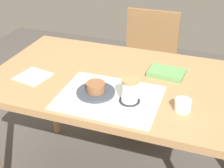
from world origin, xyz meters
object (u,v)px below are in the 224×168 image
Objects in this scene: pastry_plate at (96,92)px; coffee_mug at (130,90)px; small_book at (166,73)px; sugar_bowl at (183,105)px; wooden_chair at (147,66)px; dining_table at (124,92)px; pastry at (96,87)px.

coffee_mug reaches higher than pastry_plate.
coffee_mug is (0.17, -0.01, 0.05)m from pastry_plate.
small_book is at bearing 46.98° from pastry_plate.
coffee_mug is 1.54× the size of sugar_bowl.
wooden_chair reaches higher than small_book.
dining_table is 0.24m from small_book.
pastry is at bearing 86.86° from wooden_chair.
sugar_bowl is (0.40, 0.00, -0.01)m from pastry.
dining_table is at bearing 151.03° from sugar_bowl.
pastry_plate is 0.03m from pastry.
wooden_chair is 0.99m from coffee_mug.
sugar_bowl reaches higher than dining_table.
pastry reaches higher than small_book.
pastry is 0.80× the size of coffee_mug.
dining_table is at bearing 65.56° from pastry.
pastry_plate reaches higher than dining_table.
wooden_chair is at bearing 98.08° from coffee_mug.
wooden_chair is 4.74× the size of small_book.
small_book is at bearing 113.02° from sugar_bowl.
pastry_plate is at bearing 86.86° from wooden_chair.
small_book is (0.19, 0.12, 0.09)m from dining_table.
pastry reaches higher than pastry_plate.
pastry_plate is at bearing 0.00° from pastry.
sugar_bowl is 0.32m from small_book.
wooden_chair is 1.02m from sugar_bowl.
sugar_bowl is at bearing -62.38° from small_book.
pastry_plate is 0.18m from coffee_mug.
pastry_plate is (-0.08, -0.18, 0.09)m from dining_table.
pastry_plate is at bearing -179.65° from sugar_bowl.
wooden_chair is at bearing 87.55° from pastry_plate.
small_book is (0.10, 0.31, -0.05)m from coffee_mug.
wooden_chair reaches higher than pastry_plate.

